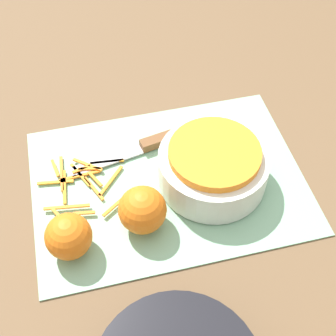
% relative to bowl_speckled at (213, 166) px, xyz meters
% --- Properties ---
extents(ground_plane, '(4.00, 4.00, 0.00)m').
position_rel_bowl_speckled_xyz_m(ground_plane, '(0.07, -0.02, -0.04)').
color(ground_plane, brown).
extents(cutting_board, '(0.45, 0.33, 0.01)m').
position_rel_bowl_speckled_xyz_m(cutting_board, '(0.07, -0.02, -0.04)').
color(cutting_board, '#84B793').
rests_on(cutting_board, ground_plane).
extents(bowl_speckled, '(0.18, 0.18, 0.07)m').
position_rel_bowl_speckled_xyz_m(bowl_speckled, '(0.00, 0.00, 0.00)').
color(bowl_speckled, silver).
rests_on(bowl_speckled, cutting_board).
extents(knife, '(0.22, 0.06, 0.02)m').
position_rel_bowl_speckled_xyz_m(knife, '(0.08, -0.10, -0.03)').
color(knife, brown).
rests_on(knife, cutting_board).
extents(orange_left, '(0.07, 0.07, 0.07)m').
position_rel_bowl_speckled_xyz_m(orange_left, '(0.13, 0.06, 0.00)').
color(orange_left, orange).
rests_on(orange_left, cutting_board).
extents(orange_right, '(0.07, 0.07, 0.07)m').
position_rel_bowl_speckled_xyz_m(orange_right, '(0.24, 0.07, -0.00)').
color(orange_right, orange).
rests_on(orange_right, cutting_board).
extents(peel_pile, '(0.15, 0.14, 0.01)m').
position_rel_bowl_speckled_xyz_m(peel_pile, '(0.21, -0.04, -0.03)').
color(peel_pile, orange).
rests_on(peel_pile, cutting_board).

